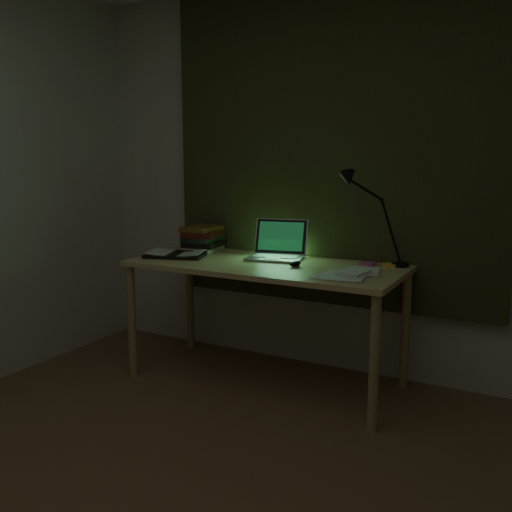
% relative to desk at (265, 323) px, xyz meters
% --- Properties ---
extents(wall_back, '(3.50, 0.00, 2.50)m').
position_rel_desk_xyz_m(wall_back, '(0.24, 0.44, 0.87)').
color(wall_back, beige).
rests_on(wall_back, ground).
extents(curtain, '(2.20, 0.06, 2.00)m').
position_rel_desk_xyz_m(curtain, '(0.24, 0.40, 1.07)').
color(curtain, '#35381C').
rests_on(curtain, wall_back).
extents(desk, '(1.66, 0.73, 0.76)m').
position_rel_desk_xyz_m(desk, '(0.00, 0.00, 0.00)').
color(desk, '#DDBD77').
rests_on(desk, floor).
extents(laptop, '(0.42, 0.45, 0.25)m').
position_rel_desk_xyz_m(laptop, '(-0.01, 0.14, 0.50)').
color(laptop, '#AEAEB3').
rests_on(laptop, desk).
extents(open_textbook, '(0.43, 0.37, 0.03)m').
position_rel_desk_xyz_m(open_textbook, '(-0.62, -0.06, 0.39)').
color(open_textbook, silver).
rests_on(open_textbook, desk).
extents(book_stack, '(0.24, 0.28, 0.18)m').
position_rel_desk_xyz_m(book_stack, '(-0.59, 0.21, 0.47)').
color(book_stack, silver).
rests_on(book_stack, desk).
extents(loose_papers, '(0.36, 0.37, 0.02)m').
position_rel_desk_xyz_m(loose_papers, '(0.53, -0.04, 0.39)').
color(loose_papers, silver).
rests_on(loose_papers, desk).
extents(mouse, '(0.06, 0.09, 0.03)m').
position_rel_desk_xyz_m(mouse, '(0.20, -0.00, 0.39)').
color(mouse, black).
rests_on(mouse, desk).
extents(sticky_yellow, '(0.08, 0.08, 0.02)m').
position_rel_desk_xyz_m(sticky_yellow, '(0.70, 0.26, 0.39)').
color(sticky_yellow, yellow).
rests_on(sticky_yellow, desk).
extents(sticky_pink, '(0.09, 0.09, 0.02)m').
position_rel_desk_xyz_m(sticky_pink, '(0.57, 0.24, 0.39)').
color(sticky_pink, '#C34B88').
rests_on(sticky_pink, desk).
extents(desk_lamp, '(0.41, 0.35, 0.54)m').
position_rel_desk_xyz_m(desk_lamp, '(0.75, 0.29, 0.65)').
color(desk_lamp, black).
rests_on(desk_lamp, desk).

